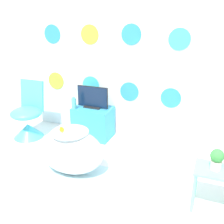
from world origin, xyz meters
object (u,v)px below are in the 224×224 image
chair (28,120)px  vase (74,103)px  bathtub (71,151)px  potted_plant_left (217,159)px  tv (93,98)px

chair → vase: size_ratio=4.71×
chair → vase: chair is taller
bathtub → potted_plant_left: bearing=-2.0°
bathtub → tv: size_ratio=1.64×
bathtub → chair: chair is taller
vase → potted_plant_left: bearing=-23.3°
tv → potted_plant_left: (1.78, -1.02, -0.07)m
bathtub → chair: bearing=152.3°
chair → potted_plant_left: 2.81m
vase → tv: bearing=31.8°
tv → chair: bearing=-157.9°
bathtub → vase: vase is taller
tv → vase: (-0.24, -0.15, -0.06)m
chair → tv: bearing=22.1°
potted_plant_left → tv: bearing=150.3°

